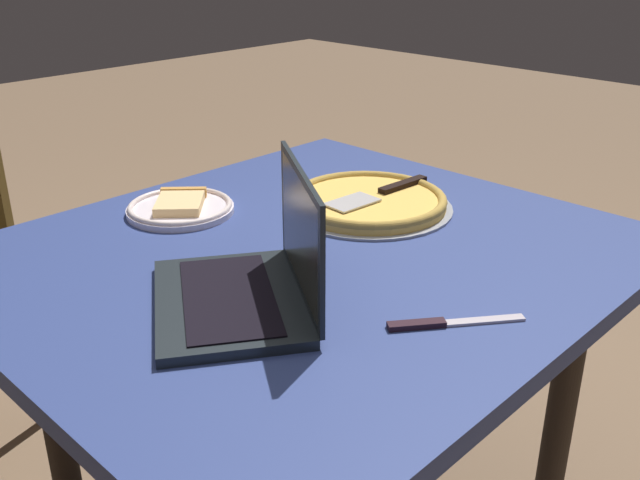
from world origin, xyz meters
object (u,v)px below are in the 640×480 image
Objects in this scene: pizza_plate at (180,207)px; pizza_tray at (369,201)px; table_knife at (442,323)px; dining_table at (308,291)px; laptop at (251,279)px.

pizza_plate is 0.43m from pizza_tray.
table_knife is (-0.00, -0.71, -0.01)m from pizza_plate.
table_knife reaches higher than dining_table.
pizza_plate is (0.17, 0.44, -0.03)m from laptop.
table_knife is (-0.06, -0.37, 0.10)m from dining_table.
table_knife is at bearing -58.84° from laptop.
dining_table is 5.11× the size of pizza_plate.
pizza_tray reaches higher than table_knife.
dining_table is 2.91× the size of laptop.
pizza_plate reaches higher than dining_table.
pizza_tray is (0.48, 0.15, -0.03)m from laptop.
laptop reaches higher than dining_table.
pizza_tray is 1.97× the size of table_knife.
pizza_tray is 0.53m from table_knife.
table_knife is at bearing -126.45° from pizza_tray.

